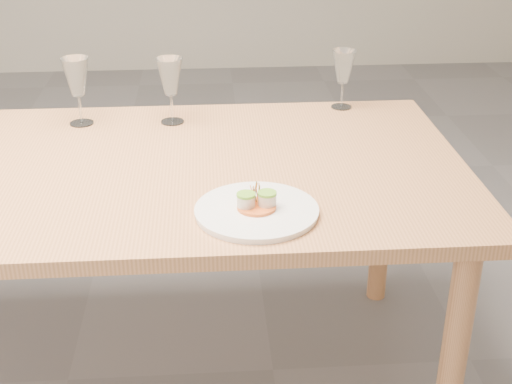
{
  "coord_description": "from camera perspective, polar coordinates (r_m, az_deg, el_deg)",
  "views": [
    {
      "loc": [
        0.48,
        -1.84,
        1.56
      ],
      "look_at": [
        0.59,
        -0.29,
        0.8
      ],
      "focal_mm": 50.0,
      "sensor_mm": 36.0,
      "label": 1
    }
  ],
  "objects": [
    {
      "name": "wine_glass_2",
      "position": [
        2.32,
        -14.16,
        8.82
      ],
      "size": [
        0.09,
        0.09,
        0.22
      ],
      "color": "white",
      "rests_on": "dining_table"
    },
    {
      "name": "dining_table",
      "position": [
        2.09,
        -16.92,
        0.11
      ],
      "size": [
        2.4,
        1.0,
        0.75
      ],
      "color": "tan",
      "rests_on": "ground"
    },
    {
      "name": "ground",
      "position": [
        2.46,
        -14.8,
        -14.32
      ],
      "size": [
        7.0,
        7.0,
        0.0
      ],
      "primitive_type": "plane",
      "color": "slate",
      "rests_on": "ground"
    },
    {
      "name": "wine_glass_3",
      "position": [
        2.28,
        -6.89,
        9.05
      ],
      "size": [
        0.08,
        0.08,
        0.21
      ],
      "color": "white",
      "rests_on": "dining_table"
    },
    {
      "name": "wine_glass_4",
      "position": [
        2.42,
        7.01,
        9.83
      ],
      "size": [
        0.08,
        0.08,
        0.2
      ],
      "color": "white",
      "rests_on": "dining_table"
    },
    {
      "name": "dinner_plate",
      "position": [
        1.73,
        0.06,
        -1.43
      ],
      "size": [
        0.3,
        0.3,
        0.08
      ],
      "rotation": [
        0.0,
        0.0,
        0.11
      ],
      "color": "white",
      "rests_on": "dining_table"
    }
  ]
}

